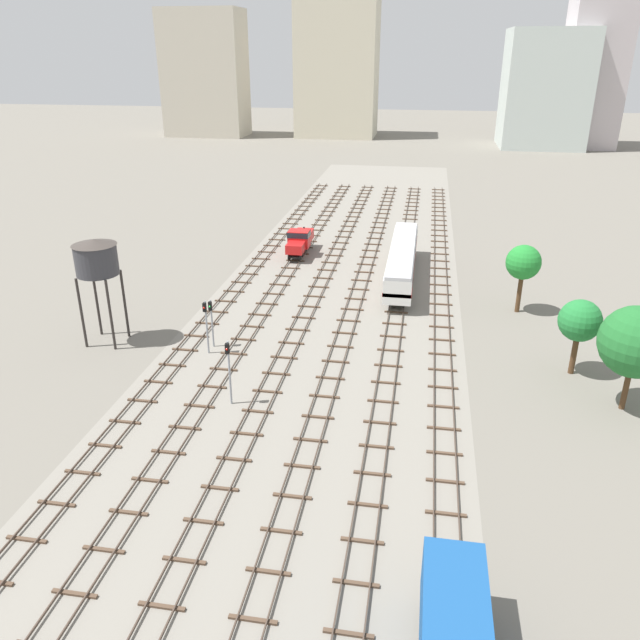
# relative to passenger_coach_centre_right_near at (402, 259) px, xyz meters

# --- Properties ---
(ground_plane) EXTENTS (480.00, 480.00, 0.00)m
(ground_plane) POSITION_rel_passenger_coach_centre_right_near_xyz_m (-6.86, -9.70, -2.61)
(ground_plane) COLOR slate
(ballast_bed) EXTENTS (26.88, 176.00, 0.01)m
(ballast_bed) POSITION_rel_passenger_coach_centre_right_near_xyz_m (-6.86, -9.70, -2.61)
(ballast_bed) COLOR gray
(ballast_bed) RESTS_ON ground
(track_far_left) EXTENTS (2.40, 126.00, 0.29)m
(track_far_left) POSITION_rel_passenger_coach_centre_right_near_xyz_m (-18.30, -8.70, -2.48)
(track_far_left) COLOR #47382D
(track_far_left) RESTS_ON ground
(track_left) EXTENTS (2.40, 126.00, 0.29)m
(track_left) POSITION_rel_passenger_coach_centre_right_near_xyz_m (-13.73, -8.70, -2.48)
(track_left) COLOR #47382D
(track_left) RESTS_ON ground
(track_centre_left) EXTENTS (2.40, 126.00, 0.29)m
(track_centre_left) POSITION_rel_passenger_coach_centre_right_near_xyz_m (-9.15, -8.70, -2.48)
(track_centre_left) COLOR #47382D
(track_centre_left) RESTS_ON ground
(track_centre) EXTENTS (2.40, 126.00, 0.29)m
(track_centre) POSITION_rel_passenger_coach_centre_right_near_xyz_m (-4.58, -8.70, -2.48)
(track_centre) COLOR #47382D
(track_centre) RESTS_ON ground
(track_centre_right) EXTENTS (2.40, 126.00, 0.29)m
(track_centre_right) POSITION_rel_passenger_coach_centre_right_near_xyz_m (-0.00, -8.70, -2.48)
(track_centre_right) COLOR #47382D
(track_centre_right) RESTS_ON ground
(track_right) EXTENTS (2.40, 126.00, 0.29)m
(track_right) POSITION_rel_passenger_coach_centre_right_near_xyz_m (4.58, -8.70, -2.48)
(track_right) COLOR #47382D
(track_right) RESTS_ON ground
(passenger_coach_centre_right_near) EXTENTS (2.96, 22.00, 3.80)m
(passenger_coach_centre_right_near) POSITION_rel_passenger_coach_centre_right_near_xyz_m (0.00, 0.00, 0.00)
(passenger_coach_centre_right_near) COLOR white
(passenger_coach_centre_right_near) RESTS_ON ground
(shunter_loco_left_mid) EXTENTS (2.74, 8.46, 3.10)m
(shunter_loco_left_mid) POSITION_rel_passenger_coach_centre_right_near_xyz_m (-13.73, 7.71, -0.60)
(shunter_loco_left_mid) COLOR red
(shunter_loco_left_mid) RESTS_ON ground
(water_tower) EXTENTS (3.90, 3.90, 9.82)m
(water_tower) POSITION_rel_passenger_coach_centre_right_near_xyz_m (-26.03, -21.57, 5.46)
(water_tower) COLOR #2D2826
(water_tower) RESTS_ON ground
(signal_post_nearest) EXTENTS (0.28, 0.47, 5.00)m
(signal_post_nearest) POSITION_rel_passenger_coach_centre_right_near_xyz_m (-16.02, -22.38, 0.58)
(signal_post_nearest) COLOR gray
(signal_post_nearest) RESTS_ON ground
(signal_post_near) EXTENTS (0.28, 0.47, 5.29)m
(signal_post_near) POSITION_rel_passenger_coach_centre_right_near_xyz_m (-11.44, -30.38, 0.75)
(signal_post_near) COLOR gray
(signal_post_near) RESTS_ON ground
(signal_post_mid) EXTENTS (0.28, 0.47, 4.56)m
(signal_post_mid) POSITION_rel_passenger_coach_centre_right_near_xyz_m (-16.02, -21.01, 0.32)
(signal_post_mid) COLOR gray
(signal_post_mid) RESTS_ON ground
(lineside_tree_0) EXTENTS (5.33, 5.33, 8.23)m
(lineside_tree_0) POSITION_rel_passenger_coach_centre_right_near_xyz_m (17.88, -26.03, 2.94)
(lineside_tree_0) COLOR #4C331E
(lineside_tree_0) RESTS_ON ground
(lineside_tree_1) EXTENTS (3.46, 3.46, 6.52)m
(lineside_tree_1) POSITION_rel_passenger_coach_centre_right_near_xyz_m (15.19, -20.78, 2.12)
(lineside_tree_1) COLOR #4C331E
(lineside_tree_1) RESTS_ON ground
(lineside_tree_2) EXTENTS (3.51, 3.51, 7.11)m
(lineside_tree_2) POSITION_rel_passenger_coach_centre_right_near_xyz_m (12.33, -7.74, 2.67)
(lineside_tree_2) COLOR #4C331E
(lineside_tree_2) RESTS_ON ground
(skyline_tower_0) EXTENTS (24.24, 14.47, 36.51)m
(skyline_tower_0) POSITION_rel_passenger_coach_centre_right_near_xyz_m (-67.06, 126.31, 15.64)
(skyline_tower_0) COLOR #BFB6A2
(skyline_tower_0) RESTS_ON ground
(skyline_tower_1) EXTENTS (23.99, 18.07, 39.17)m
(skyline_tower_1) POSITION_rel_passenger_coach_centre_right_near_xyz_m (-26.76, 131.67, 16.97)
(skyline_tower_1) COLOR beige
(skyline_tower_1) RESTS_ON ground
(skyline_tower_2) EXTENTS (21.80, 21.20, 30.42)m
(skyline_tower_2) POSITION_rel_passenger_coach_centre_right_near_xyz_m (32.36, 117.97, 12.59)
(skyline_tower_2) COLOR silver
(skyline_tower_2) RESTS_ON ground
(skyline_tower_3) EXTENTS (14.96, 15.04, 43.98)m
(skyline_tower_3) POSITION_rel_passenger_coach_centre_right_near_xyz_m (44.38, 119.11, 19.38)
(skyline_tower_3) COLOR #B9AEB1
(skyline_tower_3) RESTS_ON ground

